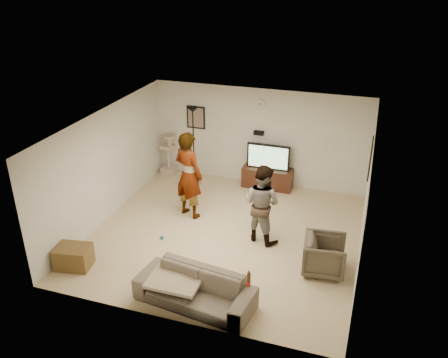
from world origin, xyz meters
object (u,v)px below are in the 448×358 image
(sofa, at_px, (195,289))
(tv_stand, at_px, (267,178))
(tv, at_px, (268,157))
(person_left, at_px, (189,175))
(cat_tree, at_px, (168,154))
(floor_lamp, at_px, (194,145))
(beer_bottle, at_px, (249,280))
(armchair, at_px, (325,255))
(side_table, at_px, (74,257))
(person_right, at_px, (262,204))

(sofa, bearing_deg, tv_stand, 96.18)
(tv, xyz_separation_m, person_left, (-1.36, -1.94, 0.15))
(cat_tree, bearing_deg, sofa, -61.06)
(tv_stand, distance_m, floor_lamp, 2.06)
(floor_lamp, bearing_deg, beer_bottle, -58.87)
(sofa, bearing_deg, armchair, 46.99)
(floor_lamp, relative_size, armchair, 2.58)
(floor_lamp, relative_size, side_table, 3.11)
(person_right, xyz_separation_m, side_table, (-3.15, -2.06, -0.63))
(beer_bottle, bearing_deg, person_left, 127.67)
(floor_lamp, height_order, person_left, floor_lamp)
(side_table, bearing_deg, person_left, 61.92)
(side_table, bearing_deg, tv_stand, 58.83)
(person_right, relative_size, beer_bottle, 6.75)
(tv_stand, relative_size, cat_tree, 1.11)
(floor_lamp, bearing_deg, armchair, -37.67)
(tv_stand, xyz_separation_m, cat_tree, (-2.75, -0.00, 0.31))
(floor_lamp, xyz_separation_m, side_table, (-0.81, -4.24, -0.79))
(floor_lamp, bearing_deg, tv_stand, 7.34)
(floor_lamp, relative_size, beer_bottle, 8.06)
(sofa, distance_m, side_table, 2.60)
(tv, bearing_deg, person_left, -124.94)
(cat_tree, xyz_separation_m, person_left, (1.39, -1.94, 0.43))
(floor_lamp, relative_size, cat_tree, 1.76)
(person_right, bearing_deg, armchair, 173.44)
(person_right, distance_m, side_table, 3.82)
(tv_stand, distance_m, cat_tree, 2.77)
(cat_tree, xyz_separation_m, sofa, (2.62, -4.74, -0.28))
(tv, distance_m, cat_tree, 2.76)
(tv_stand, height_order, person_right, person_right)
(tv, distance_m, person_left, 2.37)
(tv, relative_size, person_left, 0.54)
(tv_stand, distance_m, beer_bottle, 4.84)
(tv_stand, relative_size, sofa, 0.62)
(tv_stand, relative_size, person_right, 0.75)
(cat_tree, height_order, armchair, cat_tree)
(tv_stand, relative_size, side_table, 1.97)
(person_right, bearing_deg, beer_bottle, 119.51)
(tv_stand, xyz_separation_m, tv, (0.00, 0.00, 0.59))
(person_left, xyz_separation_m, side_table, (-1.36, -2.54, -0.79))
(tv_stand, height_order, tv, tv)
(person_left, xyz_separation_m, armchair, (3.20, -1.20, -0.65))
(cat_tree, xyz_separation_m, beer_bottle, (3.56, -4.74, 0.15))
(beer_bottle, xyz_separation_m, armchair, (1.03, 1.61, -0.37))
(person_left, bearing_deg, cat_tree, -33.02)
(person_right, bearing_deg, person_left, 5.32)
(cat_tree, distance_m, person_right, 4.01)
(tv, xyz_separation_m, cat_tree, (-2.75, -0.00, -0.28))
(tv_stand, distance_m, person_right, 2.53)
(beer_bottle, distance_m, side_table, 3.57)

